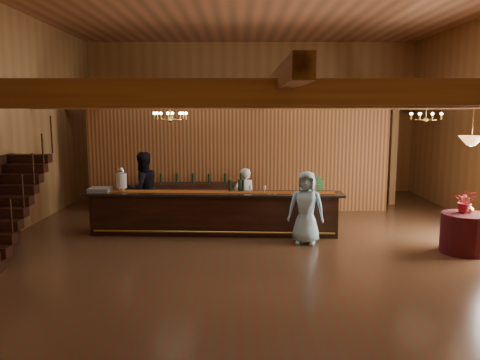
{
  "coord_description": "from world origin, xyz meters",
  "views": [
    {
      "loc": [
        -0.49,
        -10.51,
        3.0
      ],
      "look_at": [
        -0.46,
        0.32,
        1.41
      ],
      "focal_mm": 35.0,
      "sensor_mm": 36.0,
      "label": 1
    }
  ],
  "objects_px": {
    "guest": "(306,208)",
    "chandelier_left": "(170,116)",
    "round_table": "(465,233)",
    "raffle_drum": "(309,186)",
    "backbar_shelf": "(193,198)",
    "tasting_bar": "(214,213)",
    "chandelier_right": "(426,116)",
    "pendant_lamp": "(471,141)",
    "floor_plant": "(311,198)",
    "beverage_dispenser": "(121,180)",
    "bartender": "(244,198)",
    "staff_second": "(143,189)"
  },
  "relations": [
    {
      "from": "guest",
      "to": "chandelier_left",
      "type": "bearing_deg",
      "value": 177.28
    },
    {
      "from": "round_table",
      "to": "guest",
      "type": "bearing_deg",
      "value": 167.73
    },
    {
      "from": "raffle_drum",
      "to": "backbar_shelf",
      "type": "distance_m",
      "value": 4.05
    },
    {
      "from": "tasting_bar",
      "to": "chandelier_left",
      "type": "bearing_deg",
      "value": 178.97
    },
    {
      "from": "round_table",
      "to": "guest",
      "type": "height_order",
      "value": "guest"
    },
    {
      "from": "tasting_bar",
      "to": "chandelier_right",
      "type": "bearing_deg",
      "value": 8.83
    },
    {
      "from": "guest",
      "to": "pendant_lamp",
      "type": "bearing_deg",
      "value": 1.17
    },
    {
      "from": "tasting_bar",
      "to": "pendant_lamp",
      "type": "xyz_separation_m",
      "value": [
        5.44,
        -1.57,
        1.87
      ]
    },
    {
      "from": "floor_plant",
      "to": "beverage_dispenser",
      "type": "bearing_deg",
      "value": -165.24
    },
    {
      "from": "tasting_bar",
      "to": "bartender",
      "type": "xyz_separation_m",
      "value": [
        0.76,
        0.73,
        0.25
      ]
    },
    {
      "from": "guest",
      "to": "staff_second",
      "type": "bearing_deg",
      "value": 170.76
    },
    {
      "from": "round_table",
      "to": "bartender",
      "type": "height_order",
      "value": "bartender"
    },
    {
      "from": "chandelier_right",
      "to": "backbar_shelf",
      "type": "bearing_deg",
      "value": 163.15
    },
    {
      "from": "tasting_bar",
      "to": "guest",
      "type": "distance_m",
      "value": 2.33
    },
    {
      "from": "backbar_shelf",
      "to": "bartender",
      "type": "xyz_separation_m",
      "value": [
        1.49,
        -1.66,
        0.32
      ]
    },
    {
      "from": "raffle_drum",
      "to": "pendant_lamp",
      "type": "xyz_separation_m",
      "value": [
        3.13,
        -1.4,
        1.18
      ]
    },
    {
      "from": "chandelier_right",
      "to": "staff_second",
      "type": "bearing_deg",
      "value": 177.7
    },
    {
      "from": "bartender",
      "to": "round_table",
      "type": "bearing_deg",
      "value": 136.75
    },
    {
      "from": "raffle_drum",
      "to": "round_table",
      "type": "xyz_separation_m",
      "value": [
        3.13,
        -1.4,
        -0.8
      ]
    },
    {
      "from": "chandelier_right",
      "to": "staff_second",
      "type": "height_order",
      "value": "chandelier_right"
    },
    {
      "from": "tasting_bar",
      "to": "backbar_shelf",
      "type": "bearing_deg",
      "value": 109.93
    },
    {
      "from": "chandelier_right",
      "to": "staff_second",
      "type": "xyz_separation_m",
      "value": [
        -7.23,
        0.29,
        -1.91
      ]
    },
    {
      "from": "staff_second",
      "to": "floor_plant",
      "type": "bearing_deg",
      "value": 148.24
    },
    {
      "from": "chandelier_right",
      "to": "pendant_lamp",
      "type": "bearing_deg",
      "value": -86.65
    },
    {
      "from": "raffle_drum",
      "to": "staff_second",
      "type": "xyz_separation_m",
      "value": [
        -4.22,
        1.01,
        -0.24
      ]
    },
    {
      "from": "bartender",
      "to": "pendant_lamp",
      "type": "bearing_deg",
      "value": 136.75
    },
    {
      "from": "beverage_dispenser",
      "to": "backbar_shelf",
      "type": "height_order",
      "value": "beverage_dispenser"
    },
    {
      "from": "round_table",
      "to": "pendant_lamp",
      "type": "bearing_deg",
      "value": 0.0
    },
    {
      "from": "pendant_lamp",
      "to": "tasting_bar",
      "type": "bearing_deg",
      "value": 163.94
    },
    {
      "from": "beverage_dispenser",
      "to": "chandelier_right",
      "type": "height_order",
      "value": "chandelier_right"
    },
    {
      "from": "raffle_drum",
      "to": "pendant_lamp",
      "type": "bearing_deg",
      "value": -24.12
    },
    {
      "from": "floor_plant",
      "to": "chandelier_left",
      "type": "bearing_deg",
      "value": -159.18
    },
    {
      "from": "chandelier_right",
      "to": "beverage_dispenser",
      "type": "bearing_deg",
      "value": -177.07
    },
    {
      "from": "staff_second",
      "to": "backbar_shelf",
      "type": "bearing_deg",
      "value": -166.85
    },
    {
      "from": "pendant_lamp",
      "to": "staff_second",
      "type": "height_order",
      "value": "pendant_lamp"
    },
    {
      "from": "backbar_shelf",
      "to": "floor_plant",
      "type": "height_order",
      "value": "floor_plant"
    },
    {
      "from": "chandelier_right",
      "to": "pendant_lamp",
      "type": "height_order",
      "value": "same"
    },
    {
      "from": "raffle_drum",
      "to": "bartender",
      "type": "height_order",
      "value": "bartender"
    },
    {
      "from": "tasting_bar",
      "to": "chandelier_right",
      "type": "relative_size",
      "value": 7.89
    },
    {
      "from": "staff_second",
      "to": "round_table",
      "type": "bearing_deg",
      "value": 122.36
    },
    {
      "from": "raffle_drum",
      "to": "backbar_shelf",
      "type": "relative_size",
      "value": 0.11
    },
    {
      "from": "round_table",
      "to": "staff_second",
      "type": "relative_size",
      "value": 0.5
    },
    {
      "from": "chandelier_left",
      "to": "beverage_dispenser",
      "type": "bearing_deg",
      "value": 175.63
    },
    {
      "from": "beverage_dispenser",
      "to": "pendant_lamp",
      "type": "distance_m",
      "value": 7.99
    },
    {
      "from": "tasting_bar",
      "to": "beverage_dispenser",
      "type": "height_order",
      "value": "beverage_dispenser"
    },
    {
      "from": "chandelier_right",
      "to": "raffle_drum",
      "type": "bearing_deg",
      "value": -166.55
    },
    {
      "from": "raffle_drum",
      "to": "backbar_shelf",
      "type": "bearing_deg",
      "value": 140.01
    },
    {
      "from": "raffle_drum",
      "to": "staff_second",
      "type": "height_order",
      "value": "staff_second"
    },
    {
      "from": "round_table",
      "to": "pendant_lamp",
      "type": "xyz_separation_m",
      "value": [
        0.0,
        0.0,
        1.98
      ]
    },
    {
      "from": "backbar_shelf",
      "to": "round_table",
      "type": "xyz_separation_m",
      "value": [
        6.18,
        -3.96,
        -0.03
      ]
    }
  ]
}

